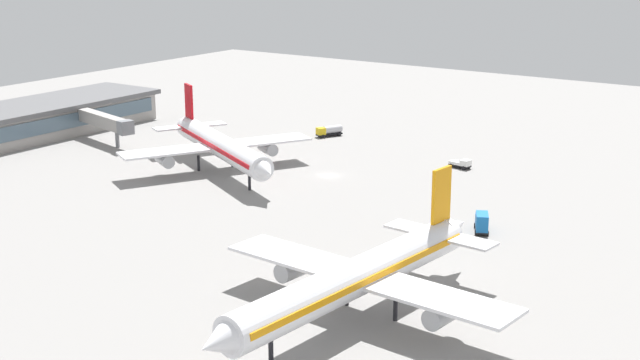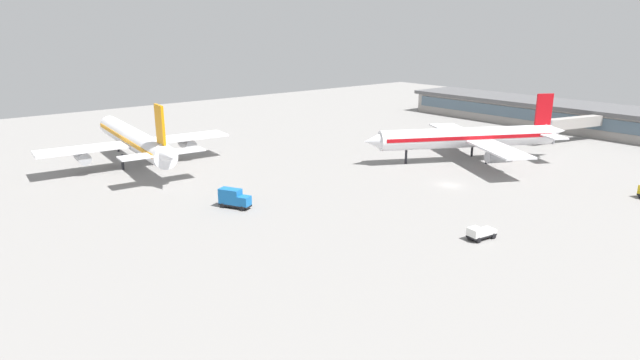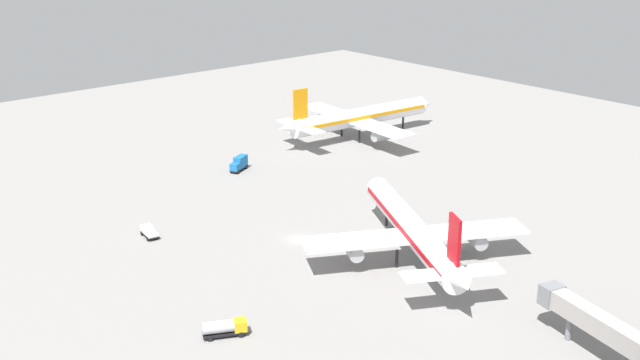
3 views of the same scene
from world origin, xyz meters
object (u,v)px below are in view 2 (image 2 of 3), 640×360
at_px(pushback_tractor, 480,233).
at_px(airplane_taxiing, 469,137).
at_px(airplane_at_gate, 135,140).
at_px(catering_truck, 234,198).

bearing_deg(pushback_tractor, airplane_taxiing, -133.97).
height_order(airplane_at_gate, pushback_tractor, airplane_at_gate).
bearing_deg(catering_truck, airplane_at_gate, 155.64).
bearing_deg(pushback_tractor, airplane_at_gate, -65.35).
relative_size(airplane_taxiing, catering_truck, 7.73).
bearing_deg(airplane_taxiing, airplane_at_gate, -8.13).
height_order(airplane_taxiing, catering_truck, airplane_taxiing).
bearing_deg(airplane_taxiing, catering_truck, 23.51).
xyz_separation_m(pushback_tractor, catering_truck, (35.18, 20.55, 0.73)).
xyz_separation_m(airplane_at_gate, airplane_taxiing, (-45.32, -60.71, -0.22)).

